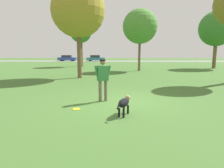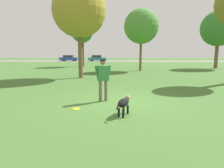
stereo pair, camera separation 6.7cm
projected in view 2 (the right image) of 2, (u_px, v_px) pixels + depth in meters
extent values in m
plane|color=#426B2D|center=(121.00, 102.00, 8.35)|extent=(120.00, 120.00, 0.00)
cube|color=gray|center=(120.00, 61.00, 44.97)|extent=(120.00, 6.00, 0.01)
cylinder|color=#665B4C|center=(106.00, 91.00, 8.53)|extent=(0.17, 0.17, 0.89)
cylinder|color=#665B4C|center=(100.00, 91.00, 8.46)|extent=(0.17, 0.17, 0.89)
cube|color=#2D7038|center=(103.00, 73.00, 8.37)|extent=(0.50, 0.36, 0.63)
cylinder|color=#2D7038|center=(109.00, 73.00, 8.45)|extent=(0.24, 0.16, 0.64)
cylinder|color=#2D7038|center=(97.00, 73.00, 8.30)|extent=(0.24, 0.16, 0.64)
sphere|color=brown|center=(103.00, 62.00, 8.30)|extent=(0.28, 0.28, 0.22)
cylinder|color=black|center=(103.00, 60.00, 8.29)|extent=(0.30, 0.30, 0.06)
ellipsoid|color=black|center=(123.00, 103.00, 6.56)|extent=(0.52, 0.80, 0.27)
ellipsoid|color=tan|center=(125.00, 103.00, 6.76)|extent=(0.23, 0.21, 0.15)
sphere|color=tan|center=(128.00, 98.00, 6.95)|extent=(0.23, 0.23, 0.18)
cylinder|color=black|center=(124.00, 109.00, 6.85)|extent=(0.09, 0.09, 0.30)
cylinder|color=black|center=(128.00, 109.00, 6.79)|extent=(0.09, 0.09, 0.30)
cylinder|color=black|center=(119.00, 113.00, 6.43)|extent=(0.09, 0.09, 0.30)
cylinder|color=black|center=(123.00, 113.00, 6.37)|extent=(0.09, 0.09, 0.30)
cylinder|color=black|center=(118.00, 105.00, 6.12)|extent=(0.14, 0.27, 0.24)
cylinder|color=yellow|center=(76.00, 109.00, 7.36)|extent=(0.28, 0.28, 0.02)
torus|color=yellow|center=(76.00, 109.00, 7.36)|extent=(0.28, 0.28, 0.02)
cylinder|color=brown|center=(216.00, 55.00, 25.13)|extent=(0.43, 0.43, 3.32)
sphere|color=#38752D|center=(219.00, 28.00, 24.61)|extent=(4.34, 4.34, 4.34)
cylinder|color=brown|center=(83.00, 53.00, 28.54)|extent=(0.42, 0.42, 3.72)
sphere|color=#38752D|center=(82.00, 32.00, 28.06)|extent=(3.04, 3.04, 3.04)
cylinder|color=brown|center=(141.00, 55.00, 22.01)|extent=(0.26, 0.26, 3.40)
sphere|color=#4C8938|center=(141.00, 26.00, 21.51)|extent=(3.74, 3.74, 3.74)
cylinder|color=brown|center=(80.00, 55.00, 15.97)|extent=(0.35, 0.35, 3.69)
sphere|color=olive|center=(79.00, 10.00, 15.43)|extent=(4.17, 4.17, 4.17)
cube|color=#284293|center=(69.00, 59.00, 45.67)|extent=(4.15, 1.78, 0.60)
cube|color=#232D38|center=(68.00, 56.00, 45.58)|extent=(2.16, 1.52, 0.52)
cylinder|color=black|center=(75.00, 59.00, 46.38)|extent=(0.64, 0.20, 0.64)
cylinder|color=black|center=(74.00, 60.00, 44.89)|extent=(0.64, 0.20, 0.64)
cylinder|color=black|center=(65.00, 59.00, 46.50)|extent=(0.64, 0.20, 0.64)
cylinder|color=black|center=(63.00, 60.00, 45.01)|extent=(0.64, 0.20, 0.64)
cube|color=teal|center=(97.00, 59.00, 44.89)|extent=(4.08, 1.88, 0.60)
cube|color=#232D38|center=(97.00, 56.00, 44.80)|extent=(2.14, 1.56, 0.53)
cylinder|color=black|center=(103.00, 60.00, 45.65)|extent=(0.66, 0.23, 0.65)
cylinder|color=black|center=(102.00, 60.00, 44.20)|extent=(0.66, 0.23, 0.65)
cylinder|color=black|center=(92.00, 60.00, 45.65)|extent=(0.66, 0.23, 0.65)
cylinder|color=black|center=(92.00, 60.00, 44.20)|extent=(0.66, 0.23, 0.65)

